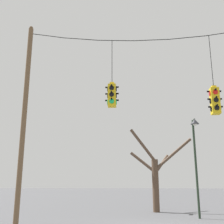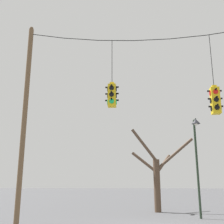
{
  "view_description": "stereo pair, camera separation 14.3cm",
  "coord_description": "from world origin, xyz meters",
  "px_view_note": "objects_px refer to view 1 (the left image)",
  "views": [
    {
      "loc": [
        -0.81,
        -11.59,
        1.77
      ],
      "look_at": [
        -1.77,
        -0.17,
        4.7
      ],
      "focal_mm": 45.0,
      "sensor_mm": 36.0,
      "label": 1
    },
    {
      "loc": [
        -0.67,
        -11.58,
        1.77
      ],
      "look_at": [
        -1.77,
        -0.17,
        4.7
      ],
      "focal_mm": 45.0,
      "sensor_mm": 36.0,
      "label": 2
    }
  ],
  "objects_px": {
    "street_lamp": "(195,145)",
    "traffic_light_over_intersection": "(112,95)",
    "traffic_light_near_left_pole": "(215,100)",
    "bare_tree": "(156,174)",
    "utility_pole_left": "(24,119)"
  },
  "relations": [
    {
      "from": "street_lamp",
      "to": "traffic_light_over_intersection",
      "type": "bearing_deg",
      "value": -135.62
    },
    {
      "from": "traffic_light_near_left_pole",
      "to": "traffic_light_over_intersection",
      "type": "bearing_deg",
      "value": 180.0
    },
    {
      "from": "bare_tree",
      "to": "traffic_light_over_intersection",
      "type": "bearing_deg",
      "value": -106.49
    },
    {
      "from": "traffic_light_over_intersection",
      "to": "street_lamp",
      "type": "relative_size",
      "value": 0.59
    },
    {
      "from": "utility_pole_left",
      "to": "street_lamp",
      "type": "xyz_separation_m",
      "value": [
        8.02,
        4.12,
        -0.69
      ]
    },
    {
      "from": "utility_pole_left",
      "to": "traffic_light_near_left_pole",
      "type": "relative_size",
      "value": 2.51
    },
    {
      "from": "street_lamp",
      "to": "bare_tree",
      "type": "relative_size",
      "value": 0.98
    },
    {
      "from": "traffic_light_over_intersection",
      "to": "street_lamp",
      "type": "bearing_deg",
      "value": 44.38
    },
    {
      "from": "street_lamp",
      "to": "bare_tree",
      "type": "bearing_deg",
      "value": 118.79
    },
    {
      "from": "utility_pole_left",
      "to": "traffic_light_over_intersection",
      "type": "bearing_deg",
      "value": 0.0
    },
    {
      "from": "traffic_light_over_intersection",
      "to": "street_lamp",
      "type": "height_order",
      "value": "traffic_light_over_intersection"
    },
    {
      "from": "traffic_light_over_intersection",
      "to": "street_lamp",
      "type": "xyz_separation_m",
      "value": [
        4.21,
        4.12,
        -1.67
      ]
    },
    {
      "from": "street_lamp",
      "to": "bare_tree",
      "type": "distance_m",
      "value": 4.26
    },
    {
      "from": "traffic_light_over_intersection",
      "to": "bare_tree",
      "type": "relative_size",
      "value": 0.58
    },
    {
      "from": "utility_pole_left",
      "to": "traffic_light_over_intersection",
      "type": "xyz_separation_m",
      "value": [
        3.81,
        0.0,
        0.99
      ]
    }
  ]
}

